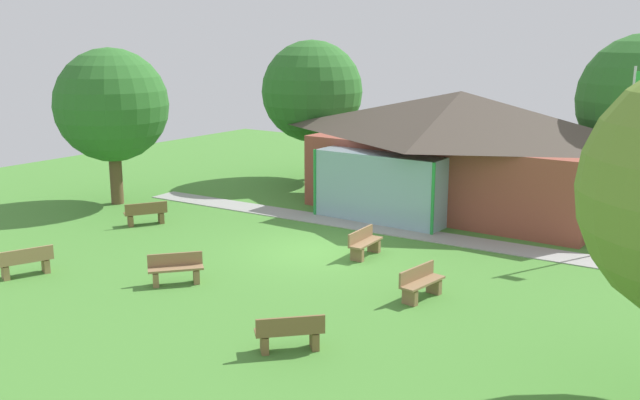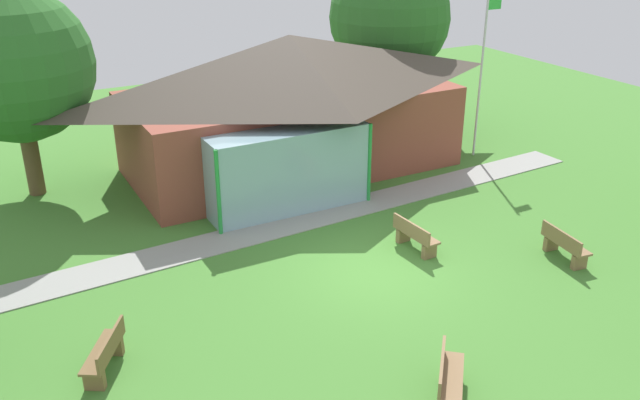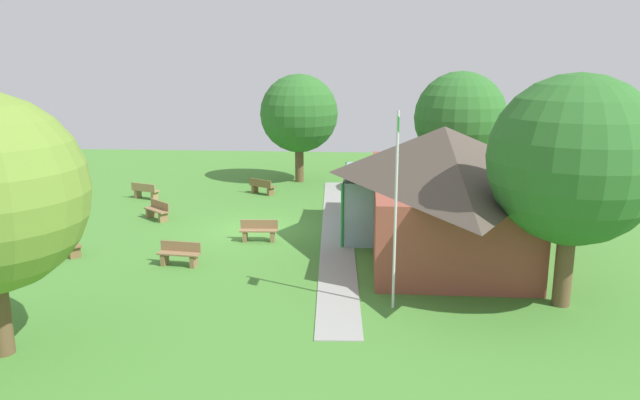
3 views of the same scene
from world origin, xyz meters
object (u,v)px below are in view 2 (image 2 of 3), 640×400
object	(u,v)px
pavilion	(290,102)
bench_mid_left	(106,354)
bench_front_center	(448,378)
bench_rear_near_path	(415,236)
tree_behind_pavilion_right	(390,18)
flagpole	(482,70)
tree_behind_pavilion_left	(15,65)
bench_mid_right	(564,245)

from	to	relation	value
pavilion	bench_mid_left	bearing A→B (deg)	-134.53
bench_front_center	bench_rear_near_path	xyz separation A→B (m)	(2.93, 5.15, 0.00)
pavilion	tree_behind_pavilion_right	world-z (taller)	tree_behind_pavilion_right
flagpole	tree_behind_pavilion_right	size ratio (longest dim) A/B	0.85
flagpole	tree_behind_pavilion_left	bearing A→B (deg)	165.31
bench_front_center	tree_behind_pavilion_right	size ratio (longest dim) A/B	0.21
bench_front_center	tree_behind_pavilion_right	xyz separation A→B (m)	(8.68, 15.25, 3.97)
pavilion	bench_mid_left	world-z (taller)	pavilion
flagpole	bench_rear_near_path	size ratio (longest dim) A/B	3.81
flagpole	bench_mid_left	size ratio (longest dim) A/B	3.84
flagpole	bench_front_center	xyz separation A→B (m)	(-9.31, -10.25, -2.79)
bench_mid_left	bench_mid_right	xyz separation A→B (m)	(11.59, -0.98, 0.00)
bench_rear_near_path	tree_behind_pavilion_left	distance (m)	12.87
pavilion	flagpole	bearing A→B (deg)	-16.28
pavilion	bench_front_center	world-z (taller)	pavilion
bench_rear_near_path	flagpole	bearing A→B (deg)	125.38
tree_behind_pavilion_right	bench_mid_right	bearing A→B (deg)	-101.92
flagpole	pavilion	bearing A→B (deg)	163.72
bench_mid_left	bench_front_center	bearing A→B (deg)	-93.53
bench_front_center	bench_mid_left	bearing A→B (deg)	-83.86
pavilion	tree_behind_pavilion_left	world-z (taller)	tree_behind_pavilion_left
bench_mid_left	bench_rear_near_path	distance (m)	8.56
bench_rear_near_path	tree_behind_pavilion_right	distance (m)	12.28
bench_front_center	bench_mid_left	world-z (taller)	same
bench_front_center	bench_mid_right	xyz separation A→B (m)	(6.06, 2.86, 0.00)
pavilion	bench_front_center	distance (m)	12.63
pavilion	bench_mid_right	distance (m)	10.12
bench_mid_right	tree_behind_pavilion_left	distance (m)	16.57
bench_mid_right	bench_mid_left	bearing A→B (deg)	-87.73
pavilion	bench_mid_right	xyz separation A→B (m)	(3.38, -9.32, -2.01)
flagpole	bench_front_center	world-z (taller)	flagpole
bench_rear_near_path	tree_behind_pavilion_right	bearing A→B (deg)	147.11
bench_mid_left	bench_mid_right	size ratio (longest dim) A/B	0.98
flagpole	bench_mid_left	world-z (taller)	flagpole
bench_mid_left	tree_behind_pavilion_left	xyz separation A→B (m)	(0.03, 10.28, 3.75)
tree_behind_pavilion_left	flagpole	bearing A→B (deg)	-14.69
bench_front_center	bench_rear_near_path	bearing A→B (deg)	-168.70
bench_mid_left	bench_rear_near_path	bearing A→B (deg)	-49.93
bench_front_center	tree_behind_pavilion_left	xyz separation A→B (m)	(-5.49, 14.13, 3.75)
flagpole	tree_behind_pavilion_right	world-z (taller)	tree_behind_pavilion_right
flagpole	bench_front_center	size ratio (longest dim) A/B	4.08
bench_mid_left	bench_rear_near_path	size ratio (longest dim) A/B	0.99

